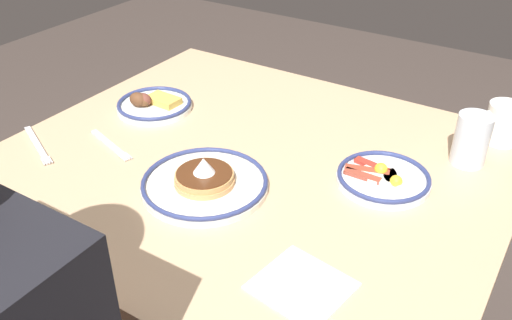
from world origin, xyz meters
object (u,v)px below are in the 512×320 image
at_px(plate_near_main, 153,104).
at_px(plate_center_pancakes, 383,178).
at_px(plate_far_companion, 205,182).
at_px(drinking_glass, 471,142).
at_px(fork_near, 111,145).
at_px(coffee_mug, 503,123).
at_px(paper_napkin, 302,286).
at_px(fork_far, 38,145).

height_order(plate_near_main, plate_center_pancakes, plate_near_main).
distance_m(plate_far_companion, drinking_glass, 0.60).
distance_m(plate_far_companion, fork_near, 0.30).
xyz_separation_m(plate_near_main, coffee_mug, (-0.83, -0.32, 0.03)).
bearing_deg(paper_napkin, plate_center_pancakes, -89.99).
relative_size(plate_far_companion, coffee_mug, 2.49).
xyz_separation_m(drinking_glass, fork_far, (0.89, 0.48, -0.05)).
height_order(plate_near_main, drinking_glass, drinking_glass).
distance_m(plate_center_pancakes, paper_napkin, 0.37).
distance_m(paper_napkin, fork_near, 0.63).
bearing_deg(plate_center_pancakes, coffee_mug, -117.86).
height_order(plate_far_companion, fork_near, plate_far_companion).
height_order(paper_napkin, fork_far, fork_far).
height_order(plate_center_pancakes, paper_napkin, plate_center_pancakes).
relative_size(plate_center_pancakes, fork_far, 1.06).
relative_size(drinking_glass, fork_near, 0.68).
xyz_separation_m(drinking_glass, paper_napkin, (0.13, 0.55, -0.05)).
xyz_separation_m(plate_far_companion, paper_napkin, (-0.31, 0.14, -0.01)).
bearing_deg(coffee_mug, plate_near_main, 21.42).
bearing_deg(plate_far_companion, coffee_mug, -131.47).
bearing_deg(fork_far, plate_far_companion, -170.44).
height_order(plate_center_pancakes, coffee_mug, coffee_mug).
bearing_deg(fork_near, plate_center_pancakes, -161.51).
xyz_separation_m(paper_napkin, fork_far, (0.76, -0.07, 0.00)).
xyz_separation_m(plate_center_pancakes, fork_near, (0.61, 0.20, -0.01)).
distance_m(drinking_glass, fork_far, 1.02).
bearing_deg(coffee_mug, plate_far_companion, 48.53).
bearing_deg(plate_far_companion, fork_near, -3.75).
xyz_separation_m(plate_center_pancakes, coffee_mug, (-0.17, -0.32, 0.04)).
bearing_deg(drinking_glass, fork_near, 27.53).
bearing_deg(plate_near_main, plate_center_pancakes, -179.99).
distance_m(plate_near_main, drinking_glass, 0.81).
xyz_separation_m(plate_far_companion, drinking_glass, (-0.45, -0.41, 0.04)).
relative_size(coffee_mug, paper_napkin, 0.73).
height_order(paper_napkin, fork_near, fork_near).
distance_m(coffee_mug, fork_near, 0.95).
bearing_deg(fork_near, plate_near_main, -78.08).
bearing_deg(coffee_mug, plate_center_pancakes, 62.14).
height_order(plate_far_companion, drinking_glass, drinking_glass).
distance_m(coffee_mug, paper_napkin, 0.72).
distance_m(plate_near_main, coffee_mug, 0.89).
distance_m(plate_near_main, fork_near, 0.21).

